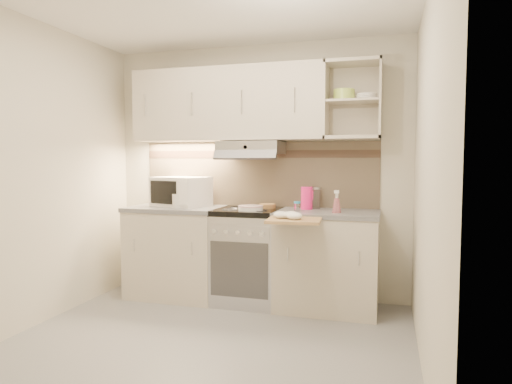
# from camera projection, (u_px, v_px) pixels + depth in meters

# --- Properties ---
(ground) EXTENTS (3.00, 3.00, 0.00)m
(ground) POSITION_uv_depth(u_px,v_px,m) (204.00, 346.00, 3.33)
(ground) COLOR gray
(ground) RESTS_ON ground
(room_shell) EXTENTS (3.04, 2.84, 2.52)m
(room_shell) POSITION_uv_depth(u_px,v_px,m) (221.00, 126.00, 3.57)
(room_shell) COLOR beige
(room_shell) RESTS_ON ground
(base_cabinet_left) EXTENTS (0.90, 0.60, 0.86)m
(base_cabinet_left) POSITION_uv_depth(u_px,v_px,m) (177.00, 253.00, 4.56)
(base_cabinet_left) COLOR beige
(base_cabinet_left) RESTS_ON ground
(worktop_left) EXTENTS (0.92, 0.62, 0.04)m
(worktop_left) POSITION_uv_depth(u_px,v_px,m) (176.00, 208.00, 4.53)
(worktop_left) COLOR slate
(worktop_left) RESTS_ON base_cabinet_left
(base_cabinet_right) EXTENTS (0.90, 0.60, 0.86)m
(base_cabinet_right) POSITION_uv_depth(u_px,v_px,m) (327.00, 262.00, 4.15)
(base_cabinet_right) COLOR beige
(base_cabinet_right) RESTS_ON ground
(worktop_right) EXTENTS (0.92, 0.62, 0.04)m
(worktop_right) POSITION_uv_depth(u_px,v_px,m) (328.00, 213.00, 4.12)
(worktop_right) COLOR slate
(worktop_right) RESTS_ON base_cabinet_right
(electric_range) EXTENTS (0.60, 0.60, 0.90)m
(electric_range) POSITION_uv_depth(u_px,v_px,m) (248.00, 255.00, 4.36)
(electric_range) COLOR #B7B7BC
(electric_range) RESTS_ON ground
(microwave) EXTENTS (0.60, 0.51, 0.29)m
(microwave) POSITION_uv_depth(u_px,v_px,m) (181.00, 191.00, 4.58)
(microwave) COLOR white
(microwave) RESTS_ON worktop_left
(watering_can) EXTENTS (0.24, 0.14, 0.21)m
(watering_can) POSITION_uv_depth(u_px,v_px,m) (180.00, 200.00, 4.40)
(watering_can) COLOR silver
(watering_can) RESTS_ON worktop_left
(plate_stack) EXTENTS (0.23, 0.23, 0.05)m
(plate_stack) POSITION_uv_depth(u_px,v_px,m) (251.00, 208.00, 4.20)
(plate_stack) COLOR white
(plate_stack) RESTS_ON electric_range
(bread_loaf) EXTENTS (0.16, 0.16, 0.04)m
(bread_loaf) POSITION_uv_depth(u_px,v_px,m) (267.00, 206.00, 4.39)
(bread_loaf) COLOR #AF7F42
(bread_loaf) RESTS_ON electric_range
(pink_pitcher) EXTENTS (0.11, 0.11, 0.21)m
(pink_pitcher) POSITION_uv_depth(u_px,v_px,m) (307.00, 198.00, 4.27)
(pink_pitcher) COLOR #FF1C77
(pink_pitcher) RESTS_ON worktop_right
(glass_jar) EXTENTS (0.11, 0.11, 0.20)m
(glass_jar) POSITION_uv_depth(u_px,v_px,m) (315.00, 198.00, 4.34)
(glass_jar) COLOR white
(glass_jar) RESTS_ON worktop_right
(spice_jar) EXTENTS (0.06, 0.06, 0.09)m
(spice_jar) POSITION_uv_depth(u_px,v_px,m) (297.00, 206.00, 4.13)
(spice_jar) COLOR silver
(spice_jar) RESTS_ON worktop_right
(spray_bottle) EXTENTS (0.08, 0.08, 0.21)m
(spray_bottle) POSITION_uv_depth(u_px,v_px,m) (337.00, 204.00, 3.98)
(spray_bottle) COLOR pink
(spray_bottle) RESTS_ON worktop_right
(cutting_board) EXTENTS (0.46, 0.42, 0.02)m
(cutting_board) POSITION_uv_depth(u_px,v_px,m) (294.00, 220.00, 3.72)
(cutting_board) COLOR tan
(cutting_board) RESTS_ON base_cabinet_right
(dish_towel) EXTENTS (0.37, 0.35, 0.08)m
(dish_towel) POSITION_uv_depth(u_px,v_px,m) (290.00, 213.00, 3.73)
(dish_towel) COLOR silver
(dish_towel) RESTS_ON cutting_board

